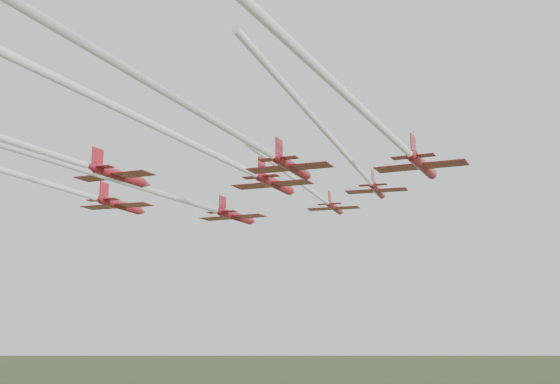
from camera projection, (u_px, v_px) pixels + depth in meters
The scene contains 8 objects.
jet_lead at pixel (318, 196), 101.18m from camera, with size 13.35×46.70×2.46m.
jet_row2_left at pixel (191, 203), 89.27m from camera, with size 9.67×54.20×2.85m.
jet_row2_right at pixel (355, 165), 77.26m from camera, with size 15.36×56.80×2.37m.
jet_row3_left at pixel (78, 193), 85.20m from camera, with size 12.17×47.20×2.90m.
jet_row3_mid at pixel (231, 162), 74.05m from camera, with size 11.05×54.65×2.91m.
jet_row3_right at pixel (382, 128), 61.59m from camera, with size 10.68×64.60×2.95m.
jet_row4_left at pixel (60, 156), 66.87m from camera, with size 9.04×45.03×2.66m.
jet_row4_right at pixel (220, 124), 54.04m from camera, with size 11.82×60.03×2.50m.
Camera 1 is at (40.02, -76.56, 38.12)m, focal length 45.00 mm.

